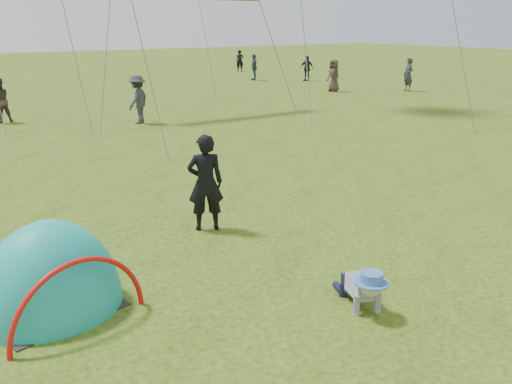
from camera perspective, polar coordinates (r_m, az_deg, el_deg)
ground at (r=7.69m, az=7.95°, el=-12.00°), size 140.00×140.00×0.00m
crawling_toddler at (r=7.75m, az=10.65°, el=-9.27°), size 0.82×0.97×0.63m
popup_tent at (r=8.16m, az=-19.61°, el=-11.10°), size 2.23×1.97×2.49m
standing_adult at (r=10.29m, az=-5.08°, el=0.93°), size 0.76×0.64×1.77m
crowd_person_2 at (r=37.32m, az=5.09°, el=12.22°), size 0.73×1.01×1.59m
crowd_person_3 at (r=21.83m, az=-11.73°, el=9.06°), size 1.31×1.25×1.79m
crowd_person_4 at (r=31.70m, az=7.78°, el=11.47°), size 0.56×0.85×1.72m
crowd_person_6 at (r=44.22m, az=-1.62°, el=12.98°), size 0.69×0.60×1.60m
crowd_person_12 at (r=32.68m, az=15.00°, el=11.26°), size 0.52×0.70×1.77m
crowd_person_14 at (r=37.65m, az=-0.18°, el=12.37°), size 0.94×0.99×1.65m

